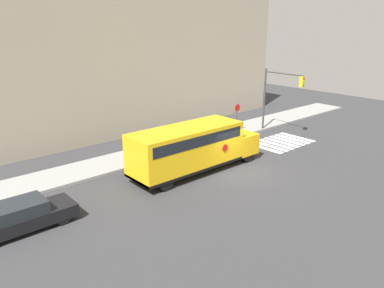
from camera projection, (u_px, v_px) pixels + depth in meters
name	position (u px, v px, depth m)	size (l,w,h in m)	color
ground_plane	(239.00, 172.00, 23.25)	(60.00, 60.00, 0.00)	#333335
sidewalk_strip	(174.00, 146.00, 27.89)	(44.00, 3.00, 0.15)	gray
building_backdrop	(124.00, 65.00, 30.88)	(32.00, 4.00, 11.03)	#9E937F
crosswalk_stripes	(281.00, 142.00, 29.11)	(4.70, 3.20, 0.01)	white
school_bus	(192.00, 146.00, 22.81)	(9.02, 2.57, 2.94)	yellow
parked_car	(20.00, 216.00, 16.60)	(4.58, 1.71, 1.36)	black
stop_sign	(237.00, 115.00, 30.77)	(0.61, 0.10, 2.55)	#38383A
traffic_light	(277.00, 91.00, 30.49)	(0.28, 3.72, 5.28)	#38383A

